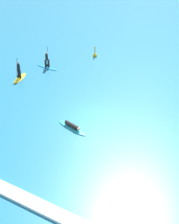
{
  "coord_description": "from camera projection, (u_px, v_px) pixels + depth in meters",
  "views": [
    {
      "loc": [
        11.53,
        -19.93,
        14.76
      ],
      "look_at": [
        0.0,
        0.0,
        0.5
      ],
      "focal_mm": 52.52,
      "sensor_mm": 36.0,
      "label": 1
    }
  ],
  "objects": [
    {
      "name": "ground_plane",
      "position": [
        90.0,
        117.0,
        27.35
      ],
      "size": [
        120.0,
        120.0,
        0.0
      ],
      "primitive_type": "plane",
      "color": "teal",
      "rests_on": "ground"
    },
    {
      "name": "surfer_on_yellow_board",
      "position": [
        19.0,
        74.0,
        33.34
      ],
      "size": [
        1.44,
        2.68,
        2.23
      ],
      "rotation": [
        0.0,
        0.0,
        1.87
      ],
      "color": "yellow",
      "rests_on": "ground_plane"
    },
    {
      "name": "surfer_on_blue_board",
      "position": [
        47.0,
        64.0,
        35.62
      ],
      "size": [
        2.81,
        0.82,
        2.29
      ],
      "rotation": [
        0.0,
        0.0,
        3.07
      ],
      "color": "#1E8CD1",
      "rests_on": "ground_plane"
    },
    {
      "name": "surfer_on_teal_board",
      "position": [
        72.0,
        127.0,
        25.87
      ],
      "size": [
        3.04,
        1.4,
        0.43
      ],
      "rotation": [
        0.0,
        0.0,
        6.03
      ],
      "color": "#33C6CC",
      "rests_on": "ground_plane"
    },
    {
      "name": "marker_buoy",
      "position": [
        95.0,
        55.0,
        38.53
      ],
      "size": [
        0.49,
        0.49,
        1.36
      ],
      "color": "yellow",
      "rests_on": "ground_plane"
    },
    {
      "name": "wave_crest",
      "position": [
        9.0,
        191.0,
        20.03
      ],
      "size": [
        24.99,
        0.9,
        0.18
      ],
      "primitive_type": "cube",
      "color": "white",
      "rests_on": "ground_plane"
    }
  ]
}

